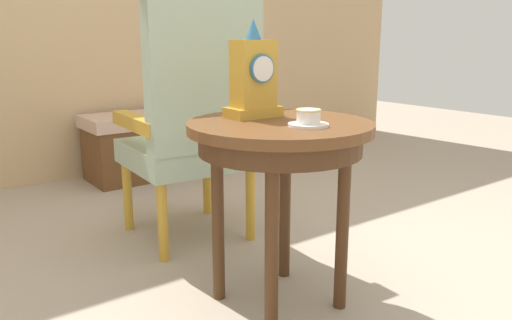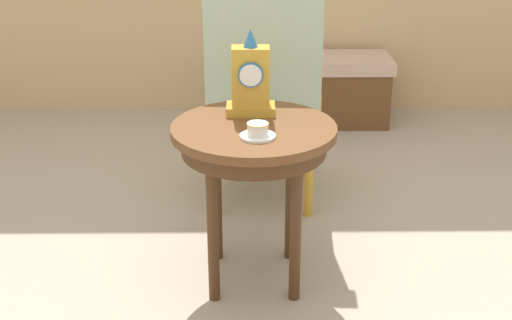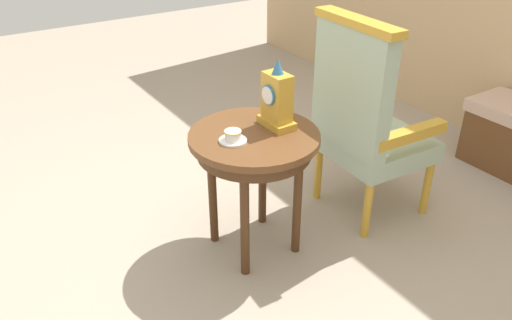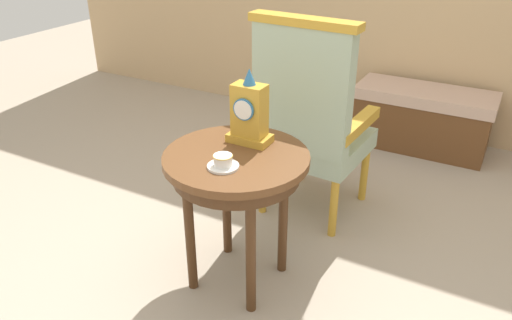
{
  "view_description": "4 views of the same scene",
  "coord_description": "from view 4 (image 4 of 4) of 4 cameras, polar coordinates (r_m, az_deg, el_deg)",
  "views": [
    {
      "loc": [
        -1.08,
        -1.25,
        0.94
      ],
      "look_at": [
        -0.05,
        0.15,
        0.52
      ],
      "focal_mm": 35.87,
      "sensor_mm": 36.0,
      "label": 1
    },
    {
      "loc": [
        -0.03,
        -2.34,
        1.55
      ],
      "look_at": [
        -0.0,
        0.04,
        0.53
      ],
      "focal_mm": 47.94,
      "sensor_mm": 36.0,
      "label": 2
    },
    {
      "loc": [
        1.79,
        -1.11,
        1.74
      ],
      "look_at": [
        -0.01,
        0.08,
        0.52
      ],
      "focal_mm": 35.77,
      "sensor_mm": 36.0,
      "label": 3
    },
    {
      "loc": [
        0.98,
        -1.56,
        1.62
      ],
      "look_at": [
        0.04,
        0.15,
        0.61
      ],
      "focal_mm": 35.38,
      "sensor_mm": 36.0,
      "label": 4
    }
  ],
  "objects": [
    {
      "name": "ground_plane",
      "position": [
        2.45,
        -2.59,
        -14.0
      ],
      "size": [
        10.0,
        10.0,
        0.0
      ],
      "primitive_type": "plane",
      "color": "tan"
    },
    {
      "name": "side_table",
      "position": [
        2.17,
        -2.22,
        -1.4
      ],
      "size": [
        0.63,
        0.63,
        0.66
      ],
      "color": "brown",
      "rests_on": "ground"
    },
    {
      "name": "teacup_left",
      "position": [
        2.02,
        -3.75,
        -0.24
      ],
      "size": [
        0.13,
        0.13,
        0.06
      ],
      "color": "white",
      "rests_on": "side_table"
    },
    {
      "name": "mantel_clock",
      "position": [
        2.18,
        -0.76,
        5.26
      ],
      "size": [
        0.19,
        0.11,
        0.34
      ],
      "color": "gold",
      "rests_on": "side_table"
    },
    {
      "name": "armchair",
      "position": [
        2.69,
        6.13,
        4.69
      ],
      "size": [
        0.57,
        0.56,
        1.14
      ],
      "color": "#9EB299",
      "rests_on": "ground"
    },
    {
      "name": "window_bench",
      "position": [
        3.82,
        18.27,
        4.47
      ],
      "size": [
        0.95,
        0.4,
        0.44
      ],
      "color": "#CCA893",
      "rests_on": "ground"
    }
  ]
}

